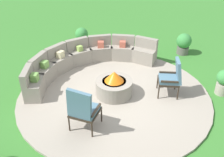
% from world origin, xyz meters
% --- Properties ---
extents(ground_plane, '(24.00, 24.00, 0.00)m').
position_xyz_m(ground_plane, '(0.00, 0.00, 0.00)').
color(ground_plane, '#387A2D').
extents(patio_circle, '(5.28, 5.28, 0.06)m').
position_xyz_m(patio_circle, '(0.00, 0.00, 0.03)').
color(patio_circle, '#9E9384').
rests_on(patio_circle, ground_plane).
extents(fire_pit, '(1.00, 1.00, 0.72)m').
position_xyz_m(fire_pit, '(0.00, 0.00, 0.34)').
color(fire_pit, gray).
rests_on(fire_pit, patio_circle).
extents(curved_stone_bench, '(4.36, 2.28, 0.83)m').
position_xyz_m(curved_stone_bench, '(-0.44, 1.63, 0.39)').
color(curved_stone_bench, gray).
rests_on(curved_stone_bench, patio_circle).
extents(lounge_chair_front_left, '(0.83, 0.85, 1.17)m').
position_xyz_m(lounge_chair_front_left, '(-1.08, -1.13, 0.64)').
color(lounge_chair_front_left, '#2D2319').
rests_on(lounge_chair_front_left, patio_circle).
extents(lounge_chair_front_right, '(0.74, 0.73, 1.07)m').
position_xyz_m(lounge_chair_front_right, '(1.49, -0.44, 0.61)').
color(lounge_chair_front_right, '#2D2319').
rests_on(lounge_chair_front_right, patio_circle).
extents(potted_plant_0, '(0.53, 0.53, 0.77)m').
position_xyz_m(potted_plant_0, '(3.21, 1.84, 0.41)').
color(potted_plant_0, '#605B56').
rests_on(potted_plant_0, ground_plane).
extents(potted_plant_1, '(0.43, 0.43, 0.74)m').
position_xyz_m(potted_plant_1, '(2.93, -0.77, 0.40)').
color(potted_plant_1, '#A89E8E').
rests_on(potted_plant_1, ground_plane).
extents(potted_plant_2, '(0.48, 0.48, 0.78)m').
position_xyz_m(potted_plant_2, '(-0.20, 3.48, 0.42)').
color(potted_plant_2, brown).
rests_on(potted_plant_2, ground_plane).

